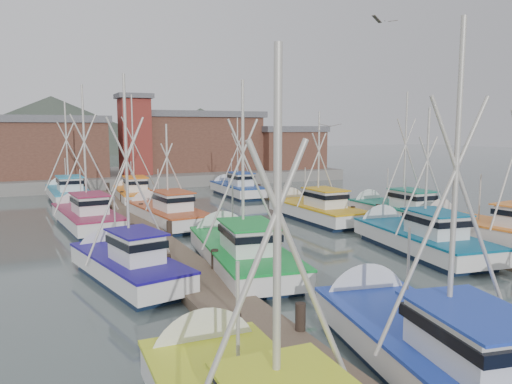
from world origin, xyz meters
name	(u,v)px	position (x,y,z in m)	size (l,w,h in m)	color
ground	(314,252)	(0.00, 0.00, 0.00)	(260.00, 260.00, 0.00)	#44524F
dock_left	(156,245)	(-7.00, 4.04, 0.21)	(2.30, 46.00, 1.50)	brown
dock_right	(375,223)	(7.00, 4.04, 0.21)	(2.30, 46.00, 1.50)	brown
quay	(146,176)	(0.00, 37.00, 0.60)	(44.00, 16.00, 1.20)	slate
shed_left	(43,146)	(-11.00, 35.00, 4.34)	(12.72, 8.48, 6.20)	brown
shed_center	(195,140)	(6.00, 37.00, 4.69)	(14.84, 9.54, 6.90)	brown
shed_right	(287,147)	(17.00, 34.00, 3.84)	(8.48, 6.36, 5.20)	brown
lookout_tower	(135,134)	(-2.00, 33.00, 5.55)	(3.60, 3.60, 8.50)	maroon
distant_hills	(23,152)	(-12.76, 122.59, 0.00)	(175.00, 140.00, 42.00)	#3F483C
boat_0	(428,348)	(-4.00, -11.90, 0.68)	(4.64, 9.95, 9.42)	#101E37
boat_4	(239,251)	(-4.42, -0.80, 0.68)	(4.32, 10.02, 9.01)	#101E37
boat_5	(415,238)	(4.74, -1.97, 0.68)	(4.06, 9.48, 7.91)	#101E37
boat_6	(124,264)	(-9.46, -0.81, 0.68)	(3.83, 8.09, 8.76)	#101E37
boat_7	(497,231)	(9.88, -2.56, 0.68)	(4.58, 10.32, 9.79)	#101E37
boat_8	(164,213)	(-4.80, 10.65, 0.67)	(3.71, 9.30, 7.19)	#101E37
boat_9	(312,210)	(4.61, 7.67, 0.68)	(3.28, 9.04, 7.99)	#101E37
boat_10	(85,216)	(-9.61, 11.57, 0.69)	(3.87, 9.22, 9.48)	#101E37
boat_11	(396,211)	(9.35, 4.82, 0.68)	(3.69, 8.62, 9.15)	#101E37
boat_12	(133,194)	(-4.72, 20.94, 0.68)	(3.73, 8.45, 9.49)	#101E37
boat_13	(235,188)	(4.50, 20.93, 0.68)	(3.12, 8.35, 7.72)	#101E37
boat_14	(68,193)	(-9.64, 23.77, 0.68)	(3.77, 9.35, 9.10)	#101E37
gull_near	(385,21)	(0.27, -4.59, 10.35)	(1.51, 0.66, 0.24)	gray
gull_far	(330,126)	(4.72, 5.84, 6.31)	(1.53, 0.66, 0.24)	gray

